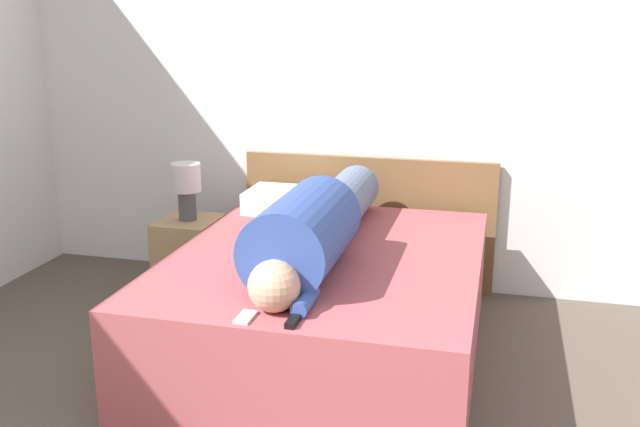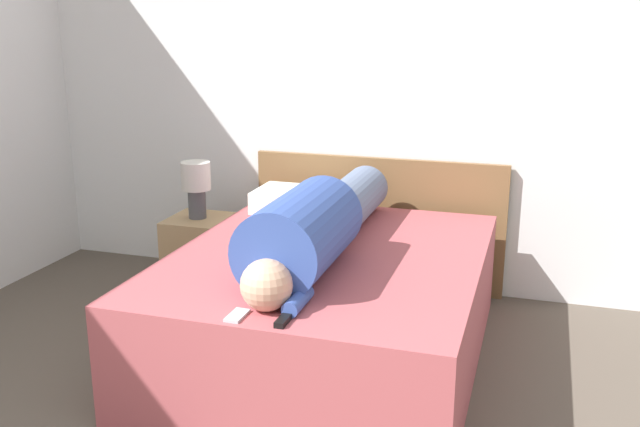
{
  "view_description": "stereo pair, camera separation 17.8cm",
  "coord_description": "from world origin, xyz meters",
  "px_view_note": "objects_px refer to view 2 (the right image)",
  "views": [
    {
      "loc": [
        0.7,
        -0.95,
        1.76
      ],
      "look_at": [
        -0.13,
        2.27,
        0.83
      ],
      "focal_mm": 40.0,
      "sensor_mm": 36.0,
      "label": 1
    },
    {
      "loc": [
        0.87,
        -0.9,
        1.76
      ],
      "look_at": [
        -0.13,
        2.27,
        0.83
      ],
      "focal_mm": 40.0,
      "sensor_mm": 36.0,
      "label": 2
    }
  ],
  "objects_px": {
    "nightstand": "(200,256)",
    "table_lamp": "(196,184)",
    "bed": "(328,306)",
    "person_lying": "(318,225)",
    "pillow_near_headboard": "(302,201)",
    "tv_remote": "(285,319)",
    "cell_phone": "(237,315)"
  },
  "relations": [
    {
      "from": "nightstand",
      "to": "pillow_near_headboard",
      "type": "bearing_deg",
      "value": 10.84
    },
    {
      "from": "table_lamp",
      "to": "cell_phone",
      "type": "bearing_deg",
      "value": -57.83
    },
    {
      "from": "cell_phone",
      "to": "pillow_near_headboard",
      "type": "bearing_deg",
      "value": 99.63
    },
    {
      "from": "bed",
      "to": "person_lying",
      "type": "distance_m",
      "value": 0.47
    },
    {
      "from": "table_lamp",
      "to": "tv_remote",
      "type": "distance_m",
      "value": 1.87
    },
    {
      "from": "nightstand",
      "to": "table_lamp",
      "type": "relative_size",
      "value": 1.43
    },
    {
      "from": "nightstand",
      "to": "table_lamp",
      "type": "bearing_deg",
      "value": 0.0
    },
    {
      "from": "nightstand",
      "to": "person_lying",
      "type": "distance_m",
      "value": 1.34
    },
    {
      "from": "pillow_near_headboard",
      "to": "tv_remote",
      "type": "relative_size",
      "value": 3.85
    },
    {
      "from": "person_lying",
      "to": "cell_phone",
      "type": "relative_size",
      "value": 13.96
    },
    {
      "from": "pillow_near_headboard",
      "to": "cell_phone",
      "type": "distance_m",
      "value": 1.64
    },
    {
      "from": "nightstand",
      "to": "table_lamp",
      "type": "height_order",
      "value": "table_lamp"
    },
    {
      "from": "nightstand",
      "to": "person_lying",
      "type": "relative_size",
      "value": 0.29
    },
    {
      "from": "table_lamp",
      "to": "pillow_near_headboard",
      "type": "bearing_deg",
      "value": 10.84
    },
    {
      "from": "pillow_near_headboard",
      "to": "nightstand",
      "type": "bearing_deg",
      "value": -169.16
    },
    {
      "from": "pillow_near_headboard",
      "to": "person_lying",
      "type": "bearing_deg",
      "value": -66.13
    },
    {
      "from": "bed",
      "to": "pillow_near_headboard",
      "type": "relative_size",
      "value": 3.38
    },
    {
      "from": "pillow_near_headboard",
      "to": "bed",
      "type": "bearing_deg",
      "value": -61.75
    },
    {
      "from": "bed",
      "to": "nightstand",
      "type": "height_order",
      "value": "bed"
    },
    {
      "from": "table_lamp",
      "to": "person_lying",
      "type": "relative_size",
      "value": 0.2
    },
    {
      "from": "nightstand",
      "to": "person_lying",
      "type": "height_order",
      "value": "person_lying"
    },
    {
      "from": "cell_phone",
      "to": "nightstand",
      "type": "bearing_deg",
      "value": 122.17
    },
    {
      "from": "table_lamp",
      "to": "person_lying",
      "type": "height_order",
      "value": "person_lying"
    },
    {
      "from": "nightstand",
      "to": "cell_phone",
      "type": "bearing_deg",
      "value": -57.83
    },
    {
      "from": "tv_remote",
      "to": "pillow_near_headboard",
      "type": "bearing_deg",
      "value": 106.52
    },
    {
      "from": "bed",
      "to": "cell_phone",
      "type": "bearing_deg",
      "value": -97.75
    },
    {
      "from": "tv_remote",
      "to": "cell_phone",
      "type": "bearing_deg",
      "value": -175.53
    },
    {
      "from": "bed",
      "to": "table_lamp",
      "type": "height_order",
      "value": "table_lamp"
    },
    {
      "from": "bed",
      "to": "tv_remote",
      "type": "relative_size",
      "value": 13.01
    },
    {
      "from": "table_lamp",
      "to": "cell_phone",
      "type": "distance_m",
      "value": 1.77
    },
    {
      "from": "bed",
      "to": "tv_remote",
      "type": "xyz_separation_m",
      "value": [
        0.08,
        -0.87,
        0.3
      ]
    },
    {
      "from": "person_lying",
      "to": "bed",
      "type": "bearing_deg",
      "value": 70.63
    }
  ]
}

